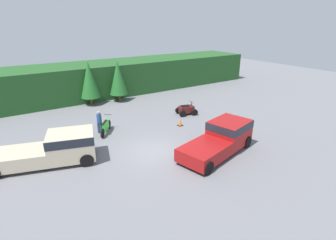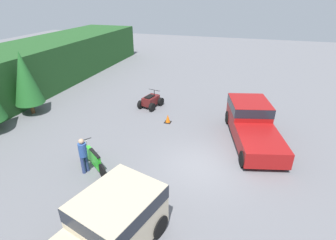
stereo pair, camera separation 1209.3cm
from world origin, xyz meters
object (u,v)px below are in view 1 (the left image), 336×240
Objects in this scene: dirt_bike at (106,127)px; traffic_cone at (180,123)px; quad_atv at (186,110)px; pickup_truck_second at (55,148)px; rider_person at (99,121)px; pickup_truck_red at (222,137)px.

dirt_bike is 5.96m from traffic_cone.
traffic_cone is at bearing -124.08° from quad_atv.
rider_person is at bearing 54.15° from pickup_truck_second.
dirt_bike is (-5.30, 6.99, -0.47)m from pickup_truck_red.
rider_person is at bearing 90.30° from dirt_bike.
dirt_bike is 7.71m from quad_atv.
dirt_bike is at bearing -166.86° from quad_atv.
dirt_bike reaches higher than traffic_cone.
rider_person is 3.20× the size of traffic_cone.
quad_atv is 3.62× the size of traffic_cone.
pickup_truck_second is at bearing -175.71° from traffic_cone.
dirt_bike is (4.14, 2.65, -0.47)m from pickup_truck_second.
rider_person is (-0.36, 0.26, 0.45)m from dirt_bike.
rider_person is at bearing 160.06° from traffic_cone.
traffic_cone is at bearing -91.95° from rider_person.
quad_atv reaches higher than traffic_cone.
quad_atv is at bearing -53.66° from dirt_bike.
pickup_truck_second reaches higher than rider_person.
quad_atv is (7.71, -0.00, -0.06)m from dirt_bike.
quad_atv is at bearing -73.90° from rider_person.
pickup_truck_red is at bearing -8.26° from pickup_truck_second.
dirt_bike is at bearing 49.10° from pickup_truck_second.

